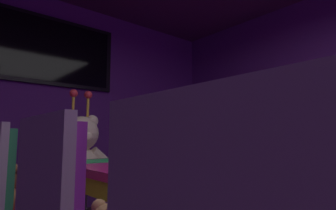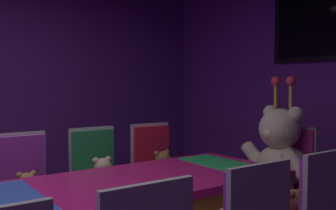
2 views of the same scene
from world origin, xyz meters
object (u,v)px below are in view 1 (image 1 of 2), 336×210
at_px(throne_chair, 73,170).
at_px(king_teddy_bear, 81,154).
at_px(teddy_left_4, 44,209).
at_px(chair_right_4, 242,177).
at_px(teddy_left_5, 18,191).
at_px(chair_right_3, 319,187).
at_px(teddy_right_4, 232,182).
at_px(wall_tv, 57,52).
at_px(teddy_right_3, 310,193).
at_px(chair_right_5, 194,171).
at_px(banquet_table, 301,204).
at_px(teddy_right_5, 183,175).

xyz_separation_m(throne_chair, king_teddy_bear, (0.00, -0.17, 0.17)).
height_order(teddy_left_4, chair_right_4, chair_right_4).
relative_size(teddy_left_5, throne_chair, 0.32).
bearing_deg(chair_right_3, teddy_left_5, -37.50).
xyz_separation_m(teddy_left_4, throne_chair, (0.73, 1.49, 0.01)).
bearing_deg(throne_chair, chair_right_4, 30.24).
height_order(teddy_left_4, teddy_right_4, teddy_left_4).
distance_m(teddy_right_4, wall_tv, 2.76).
height_order(teddy_right_3, chair_right_4, chair_right_4).
bearing_deg(chair_right_4, teddy_right_3, 76.69).
relative_size(throne_chair, wall_tv, 0.63).
distance_m(teddy_left_5, chair_right_5, 1.57).
xyz_separation_m(banquet_table, throne_chair, (0.00, 2.38, -0.06)).
height_order(teddy_right_4, teddy_right_5, teddy_right_5).
relative_size(chair_right_4, throne_chair, 1.00).
xyz_separation_m(teddy_left_4, chair_right_3, (1.59, -0.62, 0.01)).
relative_size(throne_chair, king_teddy_bear, 1.02).
height_order(chair_right_4, teddy_right_4, chair_right_4).
height_order(chair_right_3, throne_chair, same).
distance_m(chair_right_3, teddy_right_5, 1.19).
bearing_deg(teddy_left_5, teddy_right_4, -22.45).
bearing_deg(banquet_table, king_teddy_bear, 90.00).
bearing_deg(throne_chair, king_teddy_bear, -0.00).
height_order(banquet_table, throne_chair, throne_chair).
bearing_deg(chair_right_4, chair_right_5, -88.90).
relative_size(teddy_right_3, chair_right_5, 0.29).
distance_m(chair_right_3, king_teddy_bear, 2.12).
height_order(chair_right_3, teddy_right_4, chair_right_3).
bearing_deg(teddy_right_3, teddy_left_4, -23.15).
distance_m(teddy_left_4, king_teddy_bear, 1.51).
height_order(banquet_table, teddy_right_5, banquet_table).
height_order(banquet_table, wall_tv, wall_tv).
height_order(teddy_left_4, teddy_right_3, teddy_left_4).
relative_size(teddy_left_4, teddy_left_5, 1.01).
bearing_deg(teddy_right_5, teddy_left_5, -1.17).
relative_size(banquet_table, chair_right_4, 3.74).
xyz_separation_m(teddy_right_4, king_teddy_bear, (-0.73, 1.32, 0.19)).
relative_size(teddy_right_5, wall_tv, 0.18).
distance_m(teddy_left_5, wall_tv, 2.30).
height_order(chair_right_3, chair_right_4, same).
relative_size(chair_right_4, wall_tv, 0.63).
xyz_separation_m(chair_right_4, teddy_right_4, (-0.14, 0.00, -0.02)).
bearing_deg(throne_chair, teddy_right_5, 37.74).
distance_m(chair_right_4, wall_tv, 2.79).
height_order(chair_right_4, throne_chair, same).
relative_size(banquet_table, chair_right_3, 3.74).
bearing_deg(throne_chair, teddy_right_3, 18.93).
height_order(teddy_left_4, teddy_left_5, teddy_left_4).
height_order(chair_right_3, teddy_right_5, chair_right_3).
bearing_deg(teddy_left_5, chair_right_5, -1.06).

